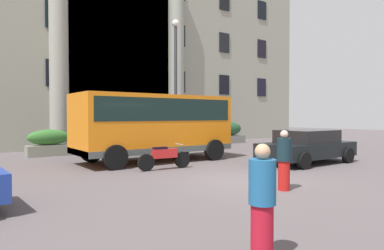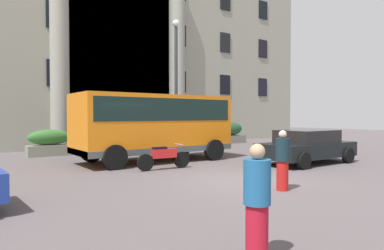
{
  "view_description": "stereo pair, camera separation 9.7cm",
  "coord_description": "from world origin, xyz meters",
  "views": [
    {
      "loc": [
        -7.24,
        -7.21,
        1.94
      ],
      "look_at": [
        1.98,
        5.5,
        1.5
      ],
      "focal_mm": 32.23,
      "sensor_mm": 36.0,
      "label": 1
    },
    {
      "loc": [
        -7.16,
        -7.27,
        1.94
      ],
      "look_at": [
        1.98,
        5.5,
        1.5
      ],
      "focal_mm": 32.23,
      "sensor_mm": 36.0,
      "label": 2
    }
  ],
  "objects": [
    {
      "name": "pedestrian_man_red_shirt",
      "position": [
        -3.85,
        -4.11,
        0.78
      ],
      "size": [
        0.36,
        0.36,
        1.57
      ],
      "rotation": [
        0.0,
        0.0,
        1.95
      ],
      "color": "#B11526",
      "rests_on": "ground_plane"
    },
    {
      "name": "ground_plane",
      "position": [
        0.0,
        0.0,
        -0.06
      ],
      "size": [
        80.0,
        64.0,
        0.12
      ],
      "primitive_type": "cube",
      "color": "#554D4F"
    },
    {
      "name": "hedge_planter_entrance_right",
      "position": [
        1.13,
        10.51,
        0.68
      ],
      "size": [
        2.08,
        0.98,
        1.41
      ],
      "color": "slate",
      "rests_on": "ground_plane"
    },
    {
      "name": "white_taxi_kerbside",
      "position": [
        4.69,
        1.31,
        0.7
      ],
      "size": [
        4.25,
        2.08,
        1.35
      ],
      "rotation": [
        0.0,
        0.0,
        -0.0
      ],
      "color": "black",
      "rests_on": "ground_plane"
    },
    {
      "name": "hedge_planter_entrance_left",
      "position": [
        9.09,
        10.8,
        0.72
      ],
      "size": [
        2.13,
        1.0,
        1.48
      ],
      "color": "slate",
      "rests_on": "ground_plane"
    },
    {
      "name": "orange_minibus",
      "position": [
        0.01,
        5.5,
        1.66
      ],
      "size": [
        6.51,
        2.76,
        2.78
      ],
      "rotation": [
        0.0,
        0.0,
        -0.0
      ],
      "color": "orange",
      "rests_on": "ground_plane"
    },
    {
      "name": "lamppost_plaza_centre",
      "position": [
        3.32,
        8.9,
        4.25
      ],
      "size": [
        0.4,
        0.4,
        7.26
      ],
      "color": "#33333C",
      "rests_on": "ground_plane"
    },
    {
      "name": "pedestrian_woman_dark_dress",
      "position": [
        -0.11,
        -1.44,
        0.78
      ],
      "size": [
        0.36,
        0.36,
        1.56
      ],
      "rotation": [
        0.0,
        0.0,
        1.3
      ],
      "color": "#B41916",
      "rests_on": "ground_plane"
    },
    {
      "name": "hedge_planter_east",
      "position": [
        -3.11,
        10.15,
        0.61
      ],
      "size": [
        2.07,
        0.75,
        1.26
      ],
      "color": "gray",
      "rests_on": "ground_plane"
    },
    {
      "name": "office_building_facade",
      "position": [
        0.01,
        17.47,
        9.8
      ],
      "size": [
        36.7,
        9.77,
        19.63
      ],
      "color": "gray",
      "rests_on": "ground_plane"
    },
    {
      "name": "motorcycle_near_kerb",
      "position": [
        -0.86,
        3.32,
        0.46
      ],
      "size": [
        2.06,
        0.55,
        0.89
      ],
      "rotation": [
        0.0,
        0.0,
        -0.08
      ],
      "color": "black",
      "rests_on": "ground_plane"
    },
    {
      "name": "bus_stop_sign",
      "position": [
        4.62,
        7.36,
        1.62
      ],
      "size": [
        0.44,
        0.08,
        2.62
      ],
      "color": "#949B11",
      "rests_on": "ground_plane"
    }
  ]
}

